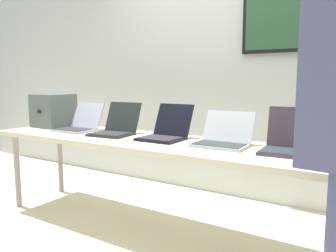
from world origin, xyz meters
TOP-DOWN VIEW (x-y plane):
  - ground at (0.00, 0.00)m, footprint 8.00×8.00m
  - back_wall at (0.01, 1.13)m, footprint 8.00×0.11m
  - workbench at (0.00, 0.00)m, footprint 3.17×0.70m
  - equipment_box at (-1.37, 0.10)m, footprint 0.32×0.34m
  - laptop_station_0 at (-0.96, 0.05)m, footprint 0.34×0.37m
  - laptop_station_1 at (-0.53, 0.05)m, footprint 0.35×0.40m
  - laptop_station_2 at (-0.06, 0.08)m, footprint 0.32×0.38m
  - laptop_station_3 at (0.42, 0.07)m, footprint 0.37×0.35m
  - laptop_station_4 at (0.89, 0.08)m, footprint 0.37×0.34m
  - paper_sheet at (1.03, -0.17)m, footprint 0.28×0.34m

SIDE VIEW (x-z plane):
  - ground at x=0.00m, z-range -0.04..0.00m
  - workbench at x=0.00m, z-range 0.32..1.04m
  - paper_sheet at x=1.03m, z-range 0.72..0.73m
  - laptop_station_3 at x=0.42m, z-range 0.66..0.89m
  - laptop_station_0 at x=-0.96m, z-range 0.66..0.90m
  - laptop_station_2 at x=-0.06m, z-range 0.65..0.91m
  - laptop_station_1 at x=-0.53m, z-range 0.65..0.91m
  - laptop_station_4 at x=0.89m, z-range 0.65..0.93m
  - equipment_box at x=-1.37m, z-range 0.72..1.04m
  - back_wall at x=0.01m, z-range 0.01..2.57m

